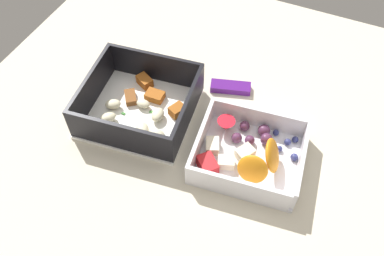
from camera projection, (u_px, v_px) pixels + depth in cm
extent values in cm
cube|color=beige|center=(195.00, 138.00, 67.39)|extent=(80.00, 80.00, 2.00)
cube|color=white|center=(141.00, 112.00, 69.02)|extent=(19.18, 18.29, 0.60)
cube|color=black|center=(92.00, 88.00, 67.95)|extent=(2.55, 16.28, 5.90)
cube|color=black|center=(188.00, 111.00, 64.92)|extent=(2.55, 16.28, 5.90)
cube|color=black|center=(156.00, 67.00, 70.98)|extent=(16.10, 2.53, 5.90)
cube|color=black|center=(119.00, 137.00, 61.89)|extent=(16.10, 2.53, 5.90)
ellipsoid|color=beige|center=(143.00, 104.00, 68.64)|extent=(2.44, 1.77, 1.18)
ellipsoid|color=beige|center=(95.00, 128.00, 65.47)|extent=(2.50, 3.05, 1.32)
ellipsoid|color=beige|center=(113.00, 104.00, 68.47)|extent=(3.20, 2.90, 1.32)
ellipsoid|color=beige|center=(142.00, 130.00, 65.07)|extent=(3.39, 3.66, 1.50)
ellipsoid|color=beige|center=(108.00, 117.00, 66.75)|extent=(3.07, 3.15, 1.30)
ellipsoid|color=beige|center=(159.00, 113.00, 67.23)|extent=(2.39, 3.10, 1.41)
ellipsoid|color=beige|center=(156.00, 134.00, 64.62)|extent=(2.95, 2.25, 1.36)
cube|color=#AD5B1E|center=(177.00, 110.00, 67.83)|extent=(2.81, 3.11, 1.58)
cube|color=#AD5B1E|center=(155.00, 96.00, 69.95)|extent=(3.12, 2.29, 1.29)
cube|color=#AD5B1E|center=(145.00, 81.00, 71.80)|extent=(3.41, 2.97, 1.63)
cube|color=brown|center=(131.00, 97.00, 69.89)|extent=(3.28, 3.54, 1.09)
cube|color=#387A33|center=(132.00, 128.00, 66.40)|extent=(0.60, 0.40, 0.20)
cube|color=#387A33|center=(151.00, 112.00, 68.50)|extent=(0.60, 0.40, 0.20)
cube|color=#387A33|center=(167.00, 139.00, 65.07)|extent=(0.60, 0.40, 0.20)
cube|color=#387A33|center=(155.00, 111.00, 68.65)|extent=(0.60, 0.40, 0.20)
cube|color=#387A33|center=(123.00, 114.00, 68.29)|extent=(0.60, 0.40, 0.20)
cube|color=white|center=(248.00, 159.00, 63.32)|extent=(17.44, 15.72, 0.60)
cube|color=white|center=(201.00, 138.00, 62.93)|extent=(2.21, 13.94, 3.91)
cube|color=white|center=(301.00, 164.00, 60.12)|extent=(2.21, 13.94, 3.91)
cube|color=white|center=(259.00, 118.00, 65.38)|extent=(14.70, 2.30, 3.91)
cube|color=white|center=(239.00, 188.00, 57.67)|extent=(14.70, 2.30, 3.91)
ellipsoid|color=orange|center=(253.00, 169.00, 58.99)|extent=(4.70, 3.54, 4.67)
ellipsoid|color=orange|center=(272.00, 155.00, 60.07)|extent=(4.34, 5.73, 5.29)
cube|color=#F4EACC|center=(226.00, 162.00, 61.69)|extent=(2.99, 2.62, 1.50)
cube|color=#F4EACC|center=(245.00, 153.00, 62.64)|extent=(3.11, 3.35, 1.62)
cube|color=#F4EACC|center=(212.00, 146.00, 63.44)|extent=(2.90, 3.27, 1.62)
cube|color=red|center=(207.00, 165.00, 61.17)|extent=(4.04, 4.00, 1.95)
sphere|color=#562D4C|center=(245.00, 126.00, 65.79)|extent=(1.64, 1.64, 1.64)
sphere|color=#562D4C|center=(237.00, 138.00, 64.32)|extent=(1.69, 1.69, 1.69)
sphere|color=#562D4C|center=(266.00, 139.00, 64.06)|extent=(1.91, 1.91, 1.91)
sphere|color=#562D4C|center=(250.00, 140.00, 64.14)|extent=(1.56, 1.56, 1.56)
sphere|color=#562D4C|center=(264.00, 131.00, 65.02)|extent=(1.99, 1.99, 1.99)
cone|color=red|center=(226.00, 125.00, 65.44)|extent=(2.90, 2.90, 2.32)
sphere|color=navy|center=(294.00, 157.00, 62.44)|extent=(1.19, 1.19, 1.19)
sphere|color=navy|center=(279.00, 149.00, 63.53)|extent=(0.94, 0.94, 0.94)
sphere|color=navy|center=(276.00, 133.00, 65.38)|extent=(0.99, 0.99, 0.99)
sphere|color=navy|center=(288.00, 142.00, 64.23)|extent=(1.07, 1.07, 1.07)
sphere|color=navy|center=(295.00, 140.00, 64.53)|extent=(1.04, 1.04, 1.04)
cube|color=#51197A|center=(231.00, 87.00, 72.04)|extent=(7.40, 4.33, 1.20)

